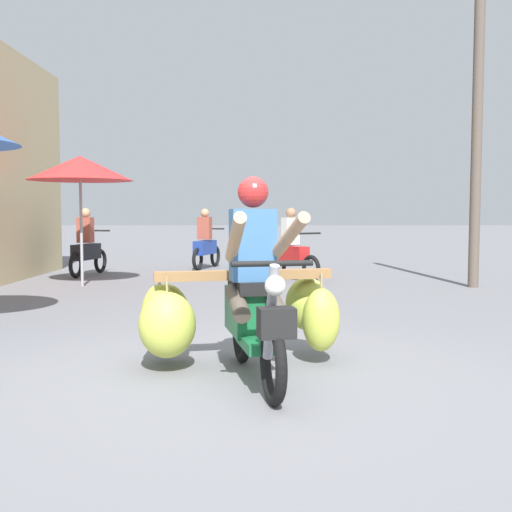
{
  "coord_description": "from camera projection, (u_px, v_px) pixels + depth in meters",
  "views": [
    {
      "loc": [
        0.1,
        -4.51,
        1.3
      ],
      "look_at": [
        0.07,
        1.14,
        0.9
      ],
      "focal_mm": 42.82,
      "sensor_mm": 36.0,
      "label": 1
    }
  ],
  "objects": [
    {
      "name": "utility_pole",
      "position": [
        477.0,
        133.0,
        10.51
      ],
      "size": [
        0.18,
        0.18,
        5.36
      ],
      "primitive_type": "cylinder",
      "color": "brown",
      "rests_on": "ground"
    },
    {
      "name": "motorbike_distant_ahead_right",
      "position": [
        87.0,
        248.0,
        12.59
      ],
      "size": [
        0.56,
        1.61,
        1.4
      ],
      "color": "black",
      "rests_on": "ground"
    },
    {
      "name": "ground_plane",
      "position": [
        246.0,
        386.0,
        4.59
      ],
      "size": [
        120.0,
        120.0,
        0.0
      ],
      "primitive_type": "plane",
      "color": "slate"
    },
    {
      "name": "motorbike_distant_ahead_left",
      "position": [
        292.0,
        251.0,
        11.85
      ],
      "size": [
        0.96,
        1.41,
        1.4
      ],
      "color": "black",
      "rests_on": "ground"
    },
    {
      "name": "market_umbrella_further_along",
      "position": [
        80.0,
        168.0,
        10.67
      ],
      "size": [
        1.83,
        1.83,
        2.3
      ],
      "color": "#99999E",
      "rests_on": "ground"
    },
    {
      "name": "motorbike_main_loaded",
      "position": [
        230.0,
        308.0,
        5.01
      ],
      "size": [
        1.78,
        1.9,
        1.58
      ],
      "color": "black",
      "rests_on": "ground"
    },
    {
      "name": "motorbike_distant_far_ahead",
      "position": [
        205.0,
        244.0,
        14.16
      ],
      "size": [
        0.66,
        1.57,
        1.4
      ],
      "color": "black",
      "rests_on": "ground"
    }
  ]
}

